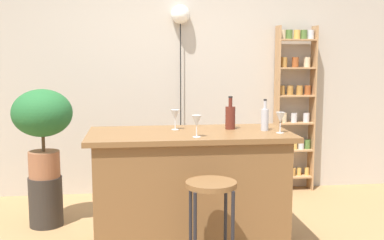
# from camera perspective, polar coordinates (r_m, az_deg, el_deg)

# --- Properties ---
(back_wall) EXTENTS (6.40, 0.10, 2.80)m
(back_wall) POSITION_cam_1_polar(r_m,az_deg,el_deg) (5.32, -2.37, 6.26)
(back_wall) COLOR #BCB2A3
(back_wall) RESTS_ON ground
(kitchen_counter) EXTENTS (1.60, 0.77, 0.94)m
(kitchen_counter) POSITION_cam_1_polar(r_m,az_deg,el_deg) (3.83, -0.29, -8.36)
(kitchen_counter) COLOR brown
(kitchen_counter) RESTS_ON ground
(bar_stool) EXTENTS (0.34, 0.34, 0.70)m
(bar_stool) POSITION_cam_1_polar(r_m,az_deg,el_deg) (3.21, 2.32, -10.56)
(bar_stool) COLOR black
(bar_stool) RESTS_ON ground
(spice_shelf) EXTENTS (0.44, 0.18, 1.87)m
(spice_shelf) POSITION_cam_1_polar(r_m,az_deg,el_deg) (5.48, 12.31, 1.88)
(spice_shelf) COLOR tan
(spice_shelf) RESTS_ON ground
(plant_stool) EXTENTS (0.30, 0.30, 0.45)m
(plant_stool) POSITION_cam_1_polar(r_m,az_deg,el_deg) (4.55, -17.26, -9.35)
(plant_stool) COLOR #2D2823
(plant_stool) RESTS_ON ground
(potted_plant) EXTENTS (0.53, 0.48, 0.80)m
(potted_plant) POSITION_cam_1_polar(r_m,az_deg,el_deg) (4.39, -17.64, -0.05)
(potted_plant) COLOR #935B3D
(potted_plant) RESTS_ON plant_stool
(bottle_wine_red) EXTENTS (0.06, 0.06, 0.25)m
(bottle_wine_red) POSITION_cam_1_polar(r_m,az_deg,el_deg) (3.83, 8.79, 0.14)
(bottle_wine_red) COLOR #B2B2B7
(bottle_wine_red) RESTS_ON kitchen_counter
(bottle_spirits_clear) EXTENTS (0.08, 0.08, 0.27)m
(bottle_spirits_clear) POSITION_cam_1_polar(r_m,az_deg,el_deg) (3.87, 4.65, 0.39)
(bottle_spirits_clear) COLOR #5B2319
(bottle_spirits_clear) RESTS_ON kitchen_counter
(wine_glass_left) EXTENTS (0.07, 0.07, 0.16)m
(wine_glass_left) POSITION_cam_1_polar(r_m,az_deg,el_deg) (3.82, -2.06, 0.54)
(wine_glass_left) COLOR silver
(wine_glass_left) RESTS_ON kitchen_counter
(wine_glass_center) EXTENTS (0.07, 0.07, 0.16)m
(wine_glass_center) POSITION_cam_1_polar(r_m,az_deg,el_deg) (3.47, 0.56, -0.19)
(wine_glass_center) COLOR silver
(wine_glass_center) RESTS_ON kitchen_counter
(wine_glass_right) EXTENTS (0.07, 0.07, 0.16)m
(wine_glass_right) POSITION_cam_1_polar(r_m,az_deg,el_deg) (3.72, 10.64, 0.23)
(wine_glass_right) COLOR silver
(wine_glass_right) RESTS_ON kitchen_counter
(pendant_globe_light) EXTENTS (0.21, 0.21, 2.09)m
(pendant_globe_light) POSITION_cam_1_polar(r_m,az_deg,el_deg) (5.23, -1.41, 12.30)
(pendant_globe_light) COLOR black
(pendant_globe_light) RESTS_ON ground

